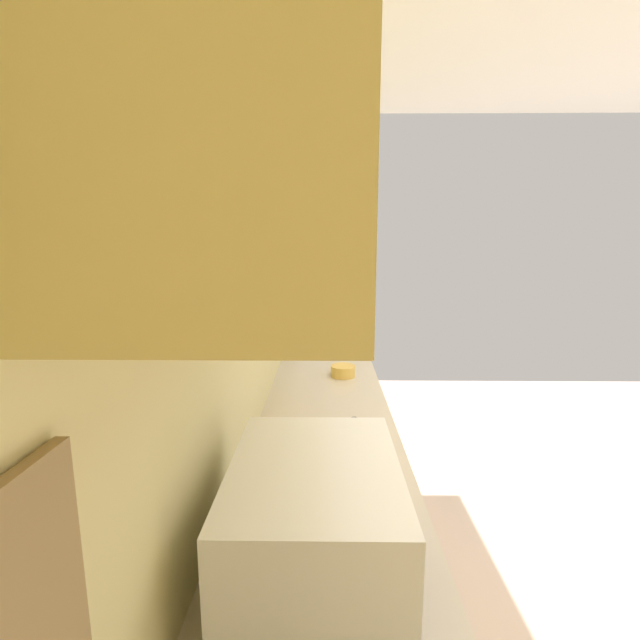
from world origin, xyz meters
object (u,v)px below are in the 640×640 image
object	(u,v)px
microwave	(316,520)
kettle	(354,443)
bowl	(343,370)
oven_range	(326,392)

from	to	relation	value
microwave	kettle	bearing A→B (deg)	-12.84
bowl	kettle	world-z (taller)	kettle
microwave	bowl	world-z (taller)	microwave
oven_range	microwave	world-z (taller)	microwave
oven_range	microwave	bearing A→B (deg)	179.44
oven_range	microwave	distance (m)	2.57
microwave	kettle	size ratio (longest dim) A/B	3.14
microwave	bowl	size ratio (longest dim) A/B	3.64
microwave	kettle	world-z (taller)	microwave
kettle	bowl	bearing A→B (deg)	0.00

